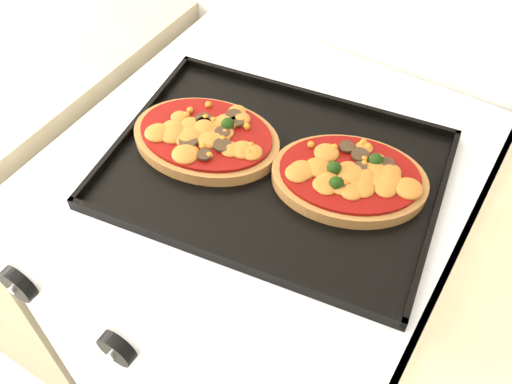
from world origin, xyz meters
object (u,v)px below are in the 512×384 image
Objects in this scene: stove at (263,307)px; pizza_right at (349,176)px; baking_tray at (274,168)px; pizza_left at (206,137)px.

stove is 4.21× the size of pizza_right.
pizza_left reaches higher than baking_tray.
baking_tray is 0.11m from pizza_right.
baking_tray is at bearing 5.42° from pizza_left.
pizza_left is at bearing 176.59° from baking_tray.
pizza_left is (-0.08, -0.03, 0.48)m from stove.
baking_tray is 2.14× the size of pizza_right.
pizza_left and pizza_right have the same top height.
stove is at bearing 133.62° from baking_tray.
pizza_right is (0.13, 0.01, 0.48)m from stove.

